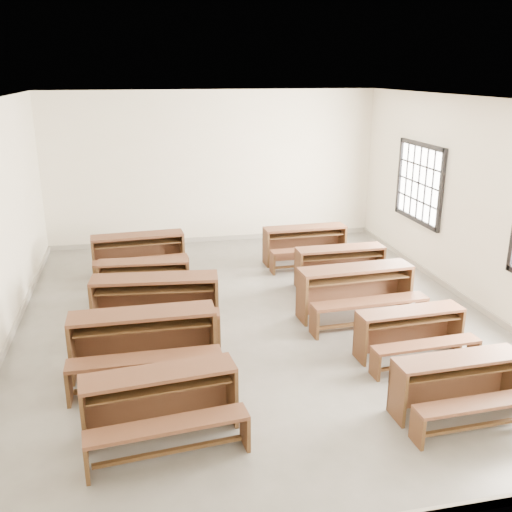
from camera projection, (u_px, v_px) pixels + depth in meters
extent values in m
plane|color=slate|center=(256.00, 319.00, 8.59)|extent=(8.50, 8.50, 0.00)
cube|color=silver|center=(256.00, 101.00, 7.60)|extent=(7.00, 8.50, 0.05)
cube|color=silver|center=(214.00, 168.00, 12.02)|extent=(7.00, 0.05, 3.20)
cube|color=silver|center=(377.00, 354.00, 4.16)|extent=(7.00, 0.05, 3.20)
cube|color=silver|center=(476.00, 204.00, 8.78)|extent=(0.05, 8.50, 3.20)
cube|color=gray|center=(216.00, 239.00, 12.50)|extent=(7.00, 0.04, 0.10)
cube|color=gray|center=(10.00, 338.00, 7.88)|extent=(0.04, 8.50, 0.10)
cube|color=gray|center=(465.00, 298.00, 9.26)|extent=(0.04, 8.50, 0.10)
cube|color=white|center=(420.00, 183.00, 10.45)|extent=(0.02, 1.50, 1.30)
cube|color=black|center=(423.00, 145.00, 10.24)|extent=(0.06, 1.62, 0.08)
cube|color=black|center=(416.00, 219.00, 10.66)|extent=(0.06, 1.62, 0.08)
cube|color=black|center=(441.00, 191.00, 9.72)|extent=(0.06, 0.08, 1.46)
cube|color=black|center=(400.00, 175.00, 11.18)|extent=(0.06, 0.08, 1.46)
cube|color=brown|center=(158.00, 374.00, 5.70)|extent=(1.59, 0.54, 0.04)
cube|color=brown|center=(158.00, 395.00, 5.97)|extent=(1.55, 0.20, 0.66)
cube|color=#4D2E1A|center=(83.00, 417.00, 5.59)|extent=(0.08, 0.39, 0.66)
cube|color=#4D2E1A|center=(232.00, 392.00, 6.03)|extent=(0.08, 0.39, 0.66)
cube|color=#4D2E1A|center=(159.00, 386.00, 5.73)|extent=(1.46, 0.44, 0.02)
cube|color=brown|center=(168.00, 425.00, 5.36)|extent=(1.58, 0.43, 0.04)
cube|color=#4D2E1A|center=(86.00, 460.00, 5.20)|extent=(0.07, 0.27, 0.37)
cube|color=#4D2E1A|center=(245.00, 429.00, 5.65)|extent=(0.07, 0.27, 0.37)
cube|color=#4D2E1A|center=(169.00, 452.00, 5.45)|extent=(1.44, 0.19, 0.04)
cube|color=brown|center=(142.00, 314.00, 6.89)|extent=(1.76, 0.44, 0.04)
cube|color=brown|center=(144.00, 336.00, 7.19)|extent=(1.76, 0.05, 0.75)
cube|color=#4D2E1A|center=(72.00, 350.00, 6.84)|extent=(0.04, 0.44, 0.75)
cube|color=#4D2E1A|center=(213.00, 337.00, 7.18)|extent=(0.04, 0.44, 0.75)
cube|color=#4D2E1A|center=(143.00, 326.00, 6.91)|extent=(1.63, 0.33, 0.02)
cube|color=brown|center=(145.00, 359.00, 6.49)|extent=(1.76, 0.31, 0.04)
cube|color=#4D2E1A|center=(69.00, 385.00, 6.39)|extent=(0.04, 0.31, 0.42)
cube|color=#4D2E1A|center=(220.00, 369.00, 6.73)|extent=(0.04, 0.31, 0.42)
cube|color=#4D2E1A|center=(147.00, 384.00, 6.59)|extent=(1.63, 0.06, 0.04)
cube|color=brown|center=(154.00, 278.00, 8.03)|extent=(1.82, 0.63, 0.04)
cube|color=brown|center=(157.00, 299.00, 8.34)|extent=(1.77, 0.23, 0.76)
cube|color=#4D2E1A|center=(94.00, 307.00, 8.07)|extent=(0.09, 0.45, 0.76)
cube|color=#4D2E1A|center=(217.00, 302.00, 8.24)|extent=(0.09, 0.45, 0.76)
cube|color=#4D2E1A|center=(155.00, 289.00, 8.06)|extent=(1.67, 0.51, 0.02)
cube|color=brown|center=(153.00, 316.00, 7.62)|extent=(1.80, 0.50, 0.04)
cube|color=#4D2E1A|center=(89.00, 334.00, 7.60)|extent=(0.08, 0.31, 0.42)
cube|color=#4D2E1A|center=(218.00, 329.00, 7.78)|extent=(0.08, 0.31, 0.42)
cube|color=#4D2E1A|center=(155.00, 338.00, 7.72)|extent=(1.64, 0.23, 0.04)
cube|color=brown|center=(143.00, 262.00, 9.18)|extent=(1.48, 0.48, 0.04)
cube|color=brown|center=(145.00, 277.00, 9.43)|extent=(1.45, 0.15, 0.62)
cube|color=#4D2E1A|center=(100.00, 283.00, 9.19)|extent=(0.07, 0.36, 0.62)
cube|color=#4D2E1A|center=(188.00, 279.00, 9.36)|extent=(0.07, 0.36, 0.62)
cube|color=#4D2E1A|center=(144.00, 269.00, 9.20)|extent=(1.36, 0.38, 0.02)
cube|color=brown|center=(143.00, 287.00, 8.84)|extent=(1.47, 0.37, 0.04)
cube|color=#4D2E1A|center=(97.00, 301.00, 8.81)|extent=(0.06, 0.26, 0.34)
cube|color=#4D2E1A|center=(189.00, 296.00, 8.99)|extent=(0.06, 0.26, 0.34)
cube|color=#4D2E1A|center=(144.00, 303.00, 8.93)|extent=(1.34, 0.15, 0.04)
cube|color=brown|center=(137.00, 235.00, 10.31)|extent=(1.67, 0.52, 0.04)
cube|color=brown|center=(138.00, 252.00, 10.60)|extent=(1.65, 0.15, 0.70)
cube|color=#4D2E1A|center=(93.00, 259.00, 10.22)|extent=(0.07, 0.41, 0.70)
cube|color=#4D2E1A|center=(182.00, 251.00, 10.64)|extent=(0.07, 0.41, 0.70)
cube|color=#4D2E1A|center=(138.00, 243.00, 10.34)|extent=(1.54, 0.41, 0.02)
cube|color=brown|center=(141.00, 260.00, 9.95)|extent=(1.66, 0.40, 0.04)
cube|color=#4D2E1A|center=(94.00, 276.00, 9.80)|extent=(0.06, 0.29, 0.39)
cube|color=#4D2E1A|center=(187.00, 268.00, 10.22)|extent=(0.06, 0.29, 0.39)
cube|color=#4D2E1A|center=(142.00, 277.00, 10.04)|extent=(1.52, 0.15, 0.04)
cube|color=brown|center=(460.00, 359.00, 6.10)|extent=(1.45, 0.41, 0.04)
cube|color=brown|center=(448.00, 378.00, 6.35)|extent=(1.44, 0.09, 0.61)
cube|color=#4D2E1A|center=(397.00, 394.00, 6.03)|extent=(0.05, 0.36, 0.61)
cube|color=#4D2E1A|center=(512.00, 377.00, 6.36)|extent=(0.05, 0.36, 0.61)
cube|color=#4D2E1A|center=(459.00, 370.00, 6.12)|extent=(1.34, 0.32, 0.02)
cube|color=brown|center=(482.00, 403.00, 5.77)|extent=(1.45, 0.30, 0.04)
cube|color=#4D2E1A|center=(417.00, 429.00, 5.67)|extent=(0.04, 0.25, 0.34)
cube|color=#4D2E1A|center=(478.00, 426.00, 5.86)|extent=(1.33, 0.09, 0.04)
cube|color=brown|center=(411.00, 311.00, 7.34)|extent=(1.43, 0.43, 0.04)
cube|color=brown|center=(403.00, 328.00, 7.58)|extent=(1.41, 0.11, 0.60)
cube|color=#4D2E1A|center=(360.00, 340.00, 7.27)|extent=(0.05, 0.35, 0.60)
cube|color=#4D2E1A|center=(455.00, 327.00, 7.61)|extent=(0.05, 0.35, 0.60)
cube|color=#4D2E1A|center=(411.00, 320.00, 7.36)|extent=(1.32, 0.33, 0.02)
cube|color=brown|center=(427.00, 344.00, 7.02)|extent=(1.42, 0.32, 0.04)
cube|color=#4D2E1A|center=(375.00, 365.00, 6.91)|extent=(0.05, 0.25, 0.34)
cube|color=#4D2E1A|center=(474.00, 351.00, 7.25)|extent=(0.05, 0.25, 0.34)
cube|color=#4D2E1A|center=(425.00, 363.00, 7.11)|extent=(1.31, 0.11, 0.04)
cube|color=brown|center=(356.00, 268.00, 8.50)|extent=(1.75, 0.52, 0.04)
cube|color=brown|center=(349.00, 288.00, 8.80)|extent=(1.73, 0.13, 0.73)
cube|color=#4D2E1A|center=(302.00, 298.00, 8.41)|extent=(0.07, 0.43, 0.73)
cube|color=#4D2E1A|center=(405.00, 287.00, 8.83)|extent=(0.07, 0.43, 0.73)
cube|color=#4D2E1A|center=(356.00, 278.00, 8.53)|extent=(1.61, 0.40, 0.02)
cube|color=brown|center=(370.00, 302.00, 8.11)|extent=(1.74, 0.39, 0.04)
cube|color=#4D2E1A|center=(314.00, 323.00, 7.98)|extent=(0.06, 0.30, 0.41)
cube|color=#4D2E1A|center=(422.00, 310.00, 8.39)|extent=(0.06, 0.30, 0.41)
cube|color=#4D2E1A|center=(369.00, 322.00, 8.22)|extent=(1.60, 0.13, 0.04)
cube|color=brown|center=(341.00, 248.00, 9.74)|extent=(1.53, 0.39, 0.04)
cube|color=brown|center=(336.00, 264.00, 10.01)|extent=(1.53, 0.05, 0.65)
cube|color=#4D2E1A|center=(298.00, 270.00, 9.69)|extent=(0.04, 0.38, 0.65)
cube|color=#4D2E1A|center=(380.00, 264.00, 10.00)|extent=(0.04, 0.38, 0.65)
cube|color=#4D2E1A|center=(341.00, 256.00, 9.77)|extent=(1.42, 0.30, 0.02)
cube|color=brown|center=(350.00, 273.00, 9.40)|extent=(1.53, 0.28, 0.04)
cube|color=#4D2E1A|center=(306.00, 288.00, 9.31)|extent=(0.04, 0.27, 0.36)
cube|color=#4D2E1A|center=(391.00, 281.00, 9.61)|extent=(0.04, 0.27, 0.36)
cube|color=#4D2E1A|center=(349.00, 289.00, 9.49)|extent=(1.41, 0.06, 0.04)
cube|color=brown|center=(305.00, 228.00, 10.93)|extent=(1.60, 0.44, 0.04)
cube|color=brown|center=(302.00, 243.00, 11.20)|extent=(1.59, 0.08, 0.67)
cube|color=#4D2E1A|center=(266.00, 248.00, 10.87)|extent=(0.05, 0.40, 0.67)
cube|color=#4D2E1A|center=(342.00, 243.00, 11.21)|extent=(0.05, 0.40, 0.67)
cube|color=#4D2E1A|center=(305.00, 235.00, 10.95)|extent=(1.48, 0.33, 0.02)
cube|color=brown|center=(313.00, 250.00, 10.57)|extent=(1.59, 0.32, 0.04)
cube|color=#4D2E1A|center=(272.00, 263.00, 10.46)|extent=(0.05, 0.28, 0.38)
cube|color=#4D2E1A|center=(351.00, 257.00, 10.81)|extent=(0.05, 0.28, 0.38)
cube|color=#4D2E1A|center=(312.00, 265.00, 10.66)|extent=(1.47, 0.09, 0.04)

